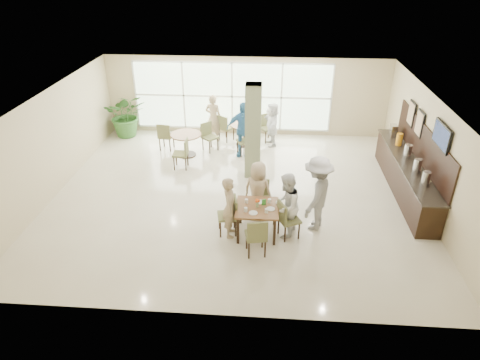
# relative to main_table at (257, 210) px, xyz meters

# --- Properties ---
(ground) EXTENTS (10.00, 10.00, 0.00)m
(ground) POSITION_rel_main_table_xyz_m (-0.65, 1.84, -0.66)
(ground) COLOR beige
(ground) RESTS_ON ground
(room_shell) EXTENTS (10.00, 10.00, 10.00)m
(room_shell) POSITION_rel_main_table_xyz_m (-0.65, 1.84, 1.04)
(room_shell) COLOR white
(room_shell) RESTS_ON ground
(window_bank) EXTENTS (7.00, 0.04, 7.00)m
(window_bank) POSITION_rel_main_table_xyz_m (-1.15, 6.30, 0.74)
(window_bank) COLOR silver
(window_bank) RESTS_ON ground
(column) EXTENTS (0.45, 0.45, 2.80)m
(column) POSITION_rel_main_table_xyz_m (-0.25, 3.04, 0.74)
(column) COLOR #717D57
(column) RESTS_ON ground
(main_table) EXTENTS (0.99, 0.99, 0.75)m
(main_table) POSITION_rel_main_table_xyz_m (0.00, 0.00, 0.00)
(main_table) COLOR brown
(main_table) RESTS_ON ground
(round_table_left) EXTENTS (1.01, 1.01, 0.75)m
(round_table_left) POSITION_rel_main_table_xyz_m (-2.48, 4.28, -0.11)
(round_table_left) COLOR brown
(round_table_left) RESTS_ON ground
(round_table_right) EXTENTS (1.02, 1.02, 0.75)m
(round_table_right) POSITION_rel_main_table_xyz_m (-0.63, 5.30, -0.11)
(round_table_right) COLOR brown
(round_table_right) RESTS_ON ground
(chairs_main_table) EXTENTS (2.02, 2.04, 0.95)m
(chairs_main_table) POSITION_rel_main_table_xyz_m (0.03, -0.01, -0.19)
(chairs_main_table) COLOR olive
(chairs_main_table) RESTS_ON ground
(chairs_table_left) EXTENTS (2.07, 1.92, 0.95)m
(chairs_table_left) POSITION_rel_main_table_xyz_m (-2.50, 4.25, -0.19)
(chairs_table_left) COLOR olive
(chairs_table_left) RESTS_ON ground
(chairs_table_right) EXTENTS (2.07, 1.81, 0.95)m
(chairs_table_right) POSITION_rel_main_table_xyz_m (-0.58, 5.26, -0.19)
(chairs_table_right) COLOR olive
(chairs_table_right) RESTS_ON ground
(tabletop_clutter) EXTENTS (0.71, 0.69, 0.21)m
(tabletop_clutter) POSITION_rel_main_table_xyz_m (0.03, -0.02, 0.15)
(tabletop_clutter) COLOR white
(tabletop_clutter) RESTS_ON main_table
(buffet_counter) EXTENTS (0.64, 4.70, 1.95)m
(buffet_counter) POSITION_rel_main_table_xyz_m (4.05, 2.34, -0.11)
(buffet_counter) COLOR black
(buffet_counter) RESTS_ON ground
(wall_tv) EXTENTS (0.06, 1.00, 0.58)m
(wall_tv) POSITION_rel_main_table_xyz_m (4.29, 1.24, 1.49)
(wall_tv) COLOR black
(wall_tv) RESTS_ON ground
(framed_art_a) EXTENTS (0.05, 0.55, 0.70)m
(framed_art_a) POSITION_rel_main_table_xyz_m (4.30, 2.84, 1.19)
(framed_art_a) COLOR black
(framed_art_a) RESTS_ON ground
(framed_art_b) EXTENTS (0.05, 0.55, 0.70)m
(framed_art_b) POSITION_rel_main_table_xyz_m (4.30, 3.64, 1.19)
(framed_art_b) COLOR black
(framed_art_b) RESTS_ON ground
(potted_plant) EXTENTS (1.75, 1.75, 1.59)m
(potted_plant) POSITION_rel_main_table_xyz_m (-4.92, 5.80, 0.13)
(potted_plant) COLOR #316528
(potted_plant) RESTS_ON ground
(teen_left) EXTENTS (0.40, 0.58, 1.52)m
(teen_left) POSITION_rel_main_table_xyz_m (-0.63, -0.07, 0.10)
(teen_left) COLOR tan
(teen_left) RESTS_ON ground
(teen_far) EXTENTS (0.85, 0.66, 1.54)m
(teen_far) POSITION_rel_main_table_xyz_m (-0.01, 0.72, 0.11)
(teen_far) COLOR tan
(teen_far) RESTS_ON ground
(teen_right) EXTENTS (0.81, 0.93, 1.61)m
(teen_right) POSITION_rel_main_table_xyz_m (0.67, 0.02, 0.14)
(teen_right) COLOR white
(teen_right) RESTS_ON ground
(teen_standing) EXTENTS (1.11, 1.39, 1.88)m
(teen_standing) POSITION_rel_main_table_xyz_m (1.40, 0.39, 0.28)
(teen_standing) COLOR #959598
(teen_standing) RESTS_ON ground
(adult_a) EXTENTS (1.14, 0.74, 1.82)m
(adult_a) POSITION_rel_main_table_xyz_m (-0.63, 4.40, 0.25)
(adult_a) COLOR teal
(adult_a) RESTS_ON ground
(adult_b) EXTENTS (0.85, 1.48, 1.50)m
(adult_b) POSITION_rel_main_table_xyz_m (0.30, 5.36, 0.09)
(adult_b) COLOR white
(adult_b) RESTS_ON ground
(adult_standing) EXTENTS (0.70, 0.56, 1.67)m
(adult_standing) POSITION_rel_main_table_xyz_m (-1.75, 5.62, 0.17)
(adult_standing) COLOR tan
(adult_standing) RESTS_ON ground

